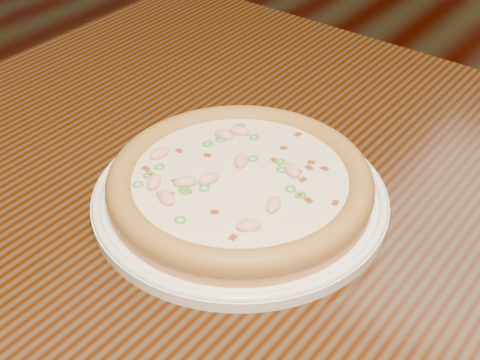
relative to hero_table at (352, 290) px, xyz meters
The scene contains 3 objects.
hero_table is the anchor object (origin of this frame).
plate 0.17m from the hero_table, 157.38° to the right, with size 0.31×0.31×0.02m.
pizza 0.18m from the hero_table, 157.36° to the right, with size 0.28×0.28×0.03m.
Camera 1 is at (0.29, -0.69, 1.20)m, focal length 50.00 mm.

